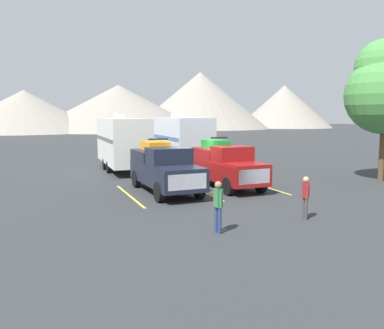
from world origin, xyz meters
TOP-DOWN VIEW (x-y plane):
  - ground_plane at (0.00, 0.00)m, footprint 240.00×240.00m
  - pickup_truck_a at (-1.77, 0.13)m, footprint 2.23×5.80m
  - pickup_truck_b at (1.65, 0.15)m, footprint 2.12×5.33m
  - lot_stripe_a at (-3.59, -0.21)m, footprint 0.12×5.50m
  - lot_stripe_b at (0.00, -0.21)m, footprint 0.12×5.50m
  - lot_stripe_c at (3.59, -0.21)m, footprint 0.12×5.50m
  - camper_trailer_a at (-2.02, 8.42)m, footprint 2.67×8.66m
  - camper_trailer_b at (2.18, 8.30)m, footprint 2.72×8.12m
  - person_a at (1.37, -6.77)m, footprint 0.22×0.34m
  - person_b at (-2.31, -7.11)m, footprint 0.24×0.37m
  - mountain_ridge at (6.92, 83.58)m, footprint 159.16×47.50m

SIDE VIEW (x-z plane):
  - ground_plane at x=0.00m, z-range 0.00..0.00m
  - lot_stripe_a at x=-3.59m, z-range 0.00..0.01m
  - lot_stripe_b at x=0.00m, z-range 0.00..0.01m
  - lot_stripe_c at x=3.59m, z-range 0.00..0.01m
  - person_a at x=1.37m, z-range 0.12..1.69m
  - person_b at x=-2.31m, z-range 0.13..1.82m
  - pickup_truck_b at x=1.65m, z-range -0.10..2.50m
  - pickup_truck_a at x=-1.77m, z-range -0.09..2.51m
  - camper_trailer_a at x=-2.02m, z-range 0.10..3.96m
  - camper_trailer_b at x=2.18m, z-range 0.10..4.00m
  - mountain_ridge at x=6.92m, z-range -1.99..14.11m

